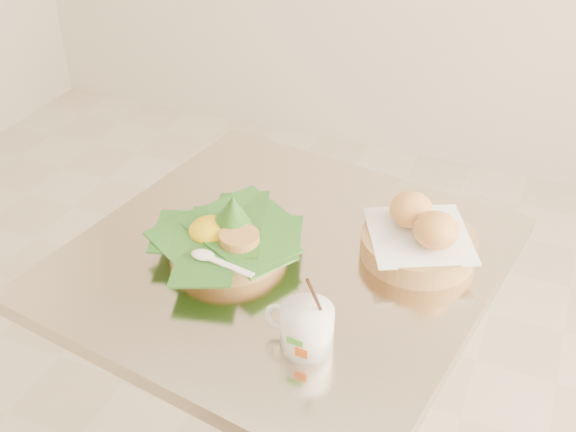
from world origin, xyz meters
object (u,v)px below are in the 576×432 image
at_px(coffee_mug, 306,326).
at_px(rice_basket, 227,235).
at_px(bread_basket, 420,238).
at_px(cafe_table, 283,345).

bearing_deg(coffee_mug, rice_basket, 142.07).
distance_m(rice_basket, coffee_mug, 0.27).
xyz_separation_m(bread_basket, coffee_mug, (-0.10, -0.28, 0.00)).
bearing_deg(cafe_table, coffee_mug, -58.21).
bearing_deg(rice_basket, cafe_table, 15.95).
bearing_deg(rice_basket, coffee_mug, -37.93).
height_order(bread_basket, coffee_mug, coffee_mug).
bearing_deg(bread_basket, rice_basket, -159.27).
bearing_deg(bread_basket, coffee_mug, -109.59).
relative_size(rice_basket, coffee_mug, 1.87).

